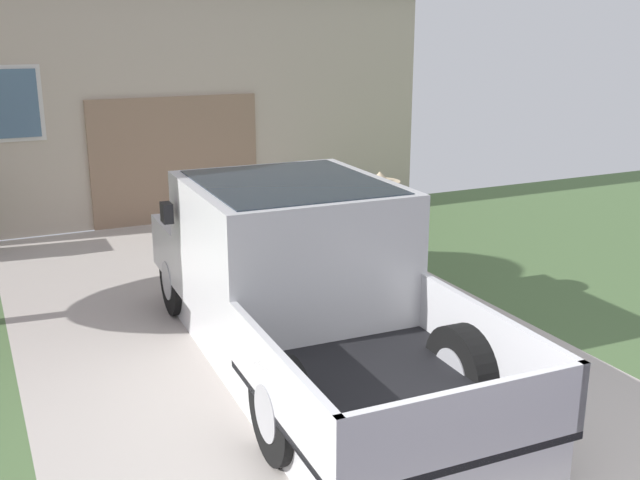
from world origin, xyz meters
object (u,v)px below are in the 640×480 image
house_with_garage (89,68)px  pickup_truck (293,278)px  handbag (402,309)px  person_with_hat (379,234)px

house_with_garage → pickup_truck: bearing=-87.0°
pickup_truck → house_with_garage: 8.72m
pickup_truck → house_with_garage: (-0.45, 8.56, 1.61)m
handbag → house_with_garage: bearing=102.7°
person_with_hat → house_with_garage: house_with_garage is taller
person_with_hat → pickup_truck: bearing=31.4°
pickup_truck → handbag: (1.43, 0.27, -0.66)m
person_with_hat → handbag: size_ratio=3.88×
house_with_garage → handbag: bearing=-77.3°
handbag → house_with_garage: 8.80m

